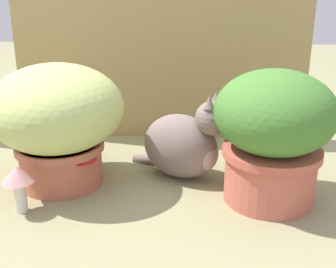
{
  "coord_description": "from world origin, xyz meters",
  "views": [
    {
      "loc": [
        0.19,
        -1.3,
        0.67
      ],
      "look_at": [
        0.11,
        0.02,
        0.18
      ],
      "focal_mm": 47.73,
      "sensor_mm": 36.0,
      "label": 1
    }
  ],
  "objects_px": {
    "mushroom_ornament_pink": "(18,179)",
    "mushroom_ornament_red": "(82,159)",
    "leafy_planter": "(274,132)",
    "cat": "(185,144)",
    "grass_planter": "(57,118)"
  },
  "relations": [
    {
      "from": "mushroom_ornament_pink",
      "to": "mushroom_ornament_red",
      "type": "relative_size",
      "value": 0.95
    },
    {
      "from": "mushroom_ornament_pink",
      "to": "mushroom_ornament_red",
      "type": "height_order",
      "value": "mushroom_ornament_red"
    },
    {
      "from": "mushroom_ornament_red",
      "to": "mushroom_ornament_pink",
      "type": "bearing_deg",
      "value": -139.19
    },
    {
      "from": "leafy_planter",
      "to": "mushroom_ornament_pink",
      "type": "bearing_deg",
      "value": -170.85
    },
    {
      "from": "cat",
      "to": "mushroom_ornament_pink",
      "type": "relative_size",
      "value": 2.45
    },
    {
      "from": "mushroom_ornament_red",
      "to": "leafy_planter",
      "type": "bearing_deg",
      "value": -1.48
    },
    {
      "from": "grass_planter",
      "to": "mushroom_ornament_pink",
      "type": "xyz_separation_m",
      "value": [
        -0.07,
        -0.19,
        -0.12
      ]
    },
    {
      "from": "cat",
      "to": "leafy_planter",
      "type": "bearing_deg",
      "value": -28.39
    },
    {
      "from": "leafy_planter",
      "to": "mushroom_ornament_pink",
      "type": "height_order",
      "value": "leafy_planter"
    },
    {
      "from": "grass_planter",
      "to": "cat",
      "type": "height_order",
      "value": "grass_planter"
    },
    {
      "from": "grass_planter",
      "to": "mushroom_ornament_pink",
      "type": "height_order",
      "value": "grass_planter"
    },
    {
      "from": "mushroom_ornament_pink",
      "to": "mushroom_ornament_red",
      "type": "distance_m",
      "value": 0.2
    },
    {
      "from": "cat",
      "to": "mushroom_ornament_red",
      "type": "xyz_separation_m",
      "value": [
        -0.32,
        -0.13,
        -0.01
      ]
    },
    {
      "from": "mushroom_ornament_red",
      "to": "cat",
      "type": "bearing_deg",
      "value": 21.64
    },
    {
      "from": "grass_planter",
      "to": "leafy_planter",
      "type": "bearing_deg",
      "value": -6.43
    }
  ]
}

